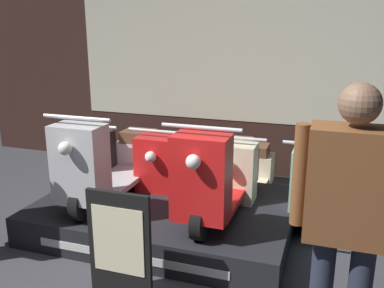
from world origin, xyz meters
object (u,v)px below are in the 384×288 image
Objects in this scene: person_right_browsing at (349,207)px; scooter_backrow_3 at (317,184)px; scooter_backrow_2 at (243,175)px; price_sign_board at (120,247)px; scooter_backrow_0 at (116,161)px; scooter_display_left at (111,163)px; scooter_display_right at (218,175)px; scooter_backrow_1 at (176,168)px.

scooter_backrow_3 is at bearing 96.20° from person_right_browsing.
scooter_backrow_3 is at bearing 0.00° from scooter_backrow_2.
scooter_backrow_2 reaches higher than price_sign_board.
scooter_backrow_3 is at bearing 0.00° from scooter_backrow_0.
scooter_display_left reaches higher than scooter_backrow_2.
scooter_display_right is 1.00× the size of scooter_backrow_3.
price_sign_board is at bearing -111.33° from scooter_display_right.
scooter_backrow_2 is (1.12, 0.82, -0.28)m from scooter_display_left.
scooter_backrow_2 is (0.06, 0.82, -0.28)m from scooter_display_right.
scooter_backrow_1 is 0.95× the size of person_right_browsing.
scooter_backrow_1 is at bearing 98.70° from price_sign_board.
person_right_browsing reaches higher than price_sign_board.
scooter_backrow_3 is (1.88, 0.82, -0.28)m from scooter_display_left.
person_right_browsing reaches higher than scooter_display_right.
scooter_display_left is 1.88× the size of price_sign_board.
scooter_display_left is 1.00× the size of scooter_backrow_2.
scooter_backrow_0 is at bearing 150.64° from scooter_display_right.
scooter_backrow_1 is (0.76, 0.00, 0.00)m from scooter_backrow_0.
price_sign_board is at bearing -60.94° from scooter_backrow_0.
scooter_backrow_2 is at bearing 116.09° from person_right_browsing.
scooter_display_right is 0.87m from scooter_backrow_2.
scooter_backrow_0 is 2.28m from scooter_backrow_3.
scooter_backrow_3 is at bearing 0.00° from scooter_backrow_1.
scooter_backrow_1 is 1.00× the size of scooter_backrow_2.
scooter_backrow_1 is at bearing 131.04° from person_right_browsing.
scooter_display_right is 1.00× the size of scooter_backrow_0.
person_right_browsing is (1.03, -1.17, 0.34)m from scooter_display_right.
scooter_backrow_3 is (0.82, 0.82, -0.28)m from scooter_display_right.
scooter_backrow_1 and scooter_backrow_3 have the same top height.
person_right_browsing is (2.10, -1.17, 0.34)m from scooter_display_left.
person_right_browsing is (2.50, -2.00, 0.62)m from scooter_backrow_0.
scooter_backrow_0 and scooter_backrow_1 have the same top height.
price_sign_board is (0.65, -1.06, -0.21)m from scooter_display_left.
scooter_backrow_0 is 0.76m from scooter_backrow_1.
scooter_backrow_0 is 1.00× the size of scooter_backrow_3.
scooter_backrow_0 is 1.88× the size of price_sign_board.
scooter_display_right is 1.60m from person_right_browsing.
scooter_backrow_1 is 1.52m from scooter_backrow_3.
scooter_backrow_2 is at bearing 36.38° from scooter_display_left.
scooter_display_left reaches higher than scooter_backrow_3.
scooter_backrow_1 is 0.76m from scooter_backrow_2.
scooter_display_left is 1.00× the size of scooter_backrow_1.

